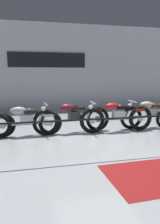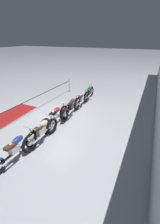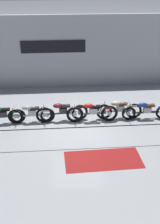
{
  "view_description": "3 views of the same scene",
  "coord_description": "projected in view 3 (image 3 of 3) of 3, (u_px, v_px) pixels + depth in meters",
  "views": [
    {
      "loc": [
        -1.91,
        -5.79,
        1.81
      ],
      "look_at": [
        -0.25,
        1.33,
        0.53
      ],
      "focal_mm": 35.0,
      "sensor_mm": 36.0,
      "label": 1
    },
    {
      "loc": [
        6.07,
        4.4,
        4.02
      ],
      "look_at": [
        -0.41,
        1.3,
        0.43
      ],
      "focal_mm": 24.0,
      "sensor_mm": 36.0,
      "label": 2
    },
    {
      "loc": [
        -0.74,
        -10.99,
        6.39
      ],
      "look_at": [
        0.16,
        0.25,
        0.65
      ],
      "focal_mm": 45.0,
      "sensor_mm": 36.0,
      "label": 3
    }
  ],
  "objects": [
    {
      "name": "motorcycle_green_0",
      "position": [
        2.0,
        115.0,
        12.78
      ],
      "size": [
        2.12,
        0.62,
        0.93
      ],
      "color": "black",
      "rests_on": "ground"
    },
    {
      "name": "ground_plane",
      "position": [
        77.0,
        127.0,
        12.71
      ],
      "size": [
        120.0,
        120.0,
        0.0
      ],
      "primitive_type": "plane",
      "color": "#B2B7BC"
    },
    {
      "name": "motorcycle_red_3",
      "position": [
        92.0,
        112.0,
        12.99
      ],
      "size": [
        2.41,
        0.62,
        0.98
      ],
      "color": "black",
      "rests_on": "ground"
    },
    {
      "name": "back_wall",
      "position": [
        71.0,
        52.0,
        16.31
      ],
      "size": [
        28.0,
        0.29,
        4.2
      ],
      "color": "silver",
      "rests_on": "ground"
    },
    {
      "name": "motorcycle_cream_4",
      "position": [
        119.0,
        109.0,
        13.26
      ],
      "size": [
        2.19,
        0.62,
        0.96
      ],
      "color": "black",
      "rests_on": "ground"
    },
    {
      "name": "motorcycle_maroon_2",
      "position": [
        62.0,
        112.0,
        13.02
      ],
      "size": [
        2.44,
        0.62,
        0.97
      ],
      "color": "black",
      "rests_on": "ground"
    },
    {
      "name": "motorcycle_silver_1",
      "position": [
        31.0,
        114.0,
        12.91
      ],
      "size": [
        2.17,
        0.62,
        0.93
      ],
      "color": "black",
      "rests_on": "ground"
    },
    {
      "name": "motorcycle_blue_5",
      "position": [
        146.0,
        111.0,
        13.21
      ],
      "size": [
        2.31,
        0.62,
        0.91
      ],
      "color": "black",
      "rests_on": "ground"
    },
    {
      "name": "stanchion_far_left",
      "position": [
        47.0,
        132.0,
        10.94
      ],
      "size": [
        8.63,
        0.28,
        1.05
      ],
      "color": "gold",
      "rests_on": "ground"
    },
    {
      "name": "floor_banner",
      "position": [
        103.0,
        160.0,
        10.55
      ],
      "size": [
        2.93,
        1.44,
        0.01
      ],
      "primitive_type": "cube",
      "rotation": [
        0.0,
        0.0,
        0.03
      ],
      "color": "maroon",
      "rests_on": "ground"
    }
  ]
}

